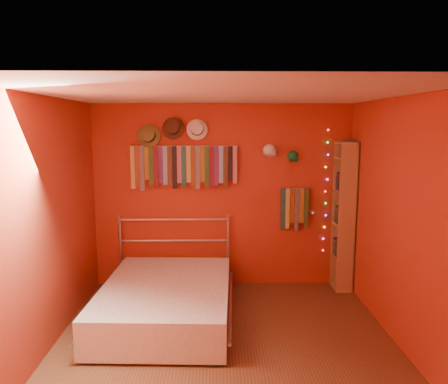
{
  "coord_description": "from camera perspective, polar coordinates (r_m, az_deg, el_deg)",
  "views": [
    {
      "loc": [
        -0.1,
        -4.15,
        2.22
      ],
      "look_at": [
        0.0,
        0.9,
        1.44
      ],
      "focal_mm": 35.0,
      "sensor_mm": 36.0,
      "label": 1
    }
  ],
  "objects": [
    {
      "name": "bookshelf",
      "position": [
        6.06,
        15.74,
        -2.98
      ],
      "size": [
        0.25,
        0.34,
        2.0
      ],
      "color": "#A07748",
      "rests_on": "ground"
    },
    {
      "name": "small_tie_rack",
      "position": [
        6.03,
        9.19,
        -1.97
      ],
      "size": [
        0.4,
        0.03,
        0.6
      ],
      "color": "#B2B1B6",
      "rests_on": "back_wall"
    },
    {
      "name": "cap_green",
      "position": [
        5.95,
        8.97,
        4.67
      ],
      "size": [
        0.16,
        0.2,
        0.16
      ],
      "color": "#1B793A",
      "rests_on": "back_wall"
    },
    {
      "name": "reading_lamp",
      "position": [
        5.93,
        11.49,
        -2.68
      ],
      "size": [
        0.07,
        0.3,
        0.09
      ],
      "color": "#B2B1B6",
      "rests_on": "back_wall"
    },
    {
      "name": "bed",
      "position": [
        5.18,
        -7.53,
        -13.84
      ],
      "size": [
        1.59,
        2.1,
        1.0
      ],
      "rotation": [
        0.0,
        0.0,
        -0.04
      ],
      "color": "#B2B1B6",
      "rests_on": "ground"
    },
    {
      "name": "back_wall",
      "position": [
        5.98,
        -0.18,
        -0.54
      ],
      "size": [
        3.5,
        0.02,
        2.5
      ],
      "primitive_type": "cube",
      "color": "#9D2F19",
      "rests_on": "ground"
    },
    {
      "name": "fairy_lights",
      "position": [
        6.11,
        13.16,
        0.08
      ],
      "size": [
        0.05,
        0.02,
        1.69
      ],
      "color": "#FF3333",
      "rests_on": "back_wall"
    },
    {
      "name": "cap_white",
      "position": [
        5.9,
        5.98,
        5.35
      ],
      "size": [
        0.18,
        0.23,
        0.18
      ],
      "color": "white",
      "rests_on": "back_wall"
    },
    {
      "name": "right_wall",
      "position": [
        4.64,
        22.4,
        -3.93
      ],
      "size": [
        0.02,
        3.5,
        2.5
      ],
      "primitive_type": "cube",
      "color": "#9D2F19",
      "rests_on": "ground"
    },
    {
      "name": "tie_rack",
      "position": [
        5.87,
        -5.32,
        3.51
      ],
      "size": [
        1.45,
        0.03,
        0.61
      ],
      "color": "#B2B1B6",
      "rests_on": "back_wall"
    },
    {
      "name": "left_wall",
      "position": [
        4.57,
        -22.38,
        -4.12
      ],
      "size": [
        0.02,
        3.5,
        2.5
      ],
      "primitive_type": "cube",
      "color": "#9D2F19",
      "rests_on": "ground"
    },
    {
      "name": "fedora_brown",
      "position": [
        5.83,
        -6.68,
        8.34
      ],
      "size": [
        0.29,
        0.16,
        0.29
      ],
      "rotation": [
        1.36,
        0.0,
        0.0
      ],
      "color": "#482A19",
      "rests_on": "back_wall"
    },
    {
      "name": "fedora_olive",
      "position": [
        5.87,
        -9.85,
        7.3
      ],
      "size": [
        0.31,
        0.17,
        0.3
      ],
      "rotation": [
        1.36,
        0.0,
        0.0
      ],
      "color": "olive",
      "rests_on": "back_wall"
    },
    {
      "name": "ground",
      "position": [
        4.7,
        0.2,
        -19.35
      ],
      "size": [
        3.5,
        3.5,
        0.0
      ],
      "primitive_type": "plane",
      "color": "brown",
      "rests_on": "ground"
    },
    {
      "name": "fedora_white",
      "position": [
        5.81,
        -3.55,
        8.22
      ],
      "size": [
        0.28,
        0.15,
        0.28
      ],
      "rotation": [
        1.36,
        0.0,
        0.0
      ],
      "color": "white",
      "rests_on": "back_wall"
    },
    {
      "name": "ceiling",
      "position": [
        4.16,
        0.21,
        12.67
      ],
      "size": [
        3.5,
        3.5,
        0.02
      ],
      "primitive_type": "cube",
      "color": "white",
      "rests_on": "back_wall"
    }
  ]
}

